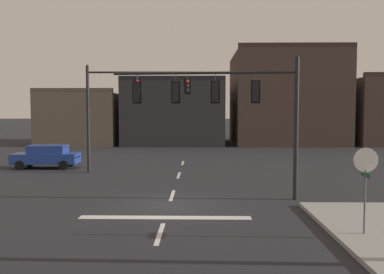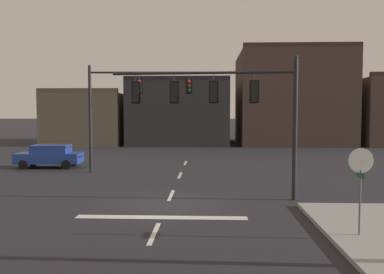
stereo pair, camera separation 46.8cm
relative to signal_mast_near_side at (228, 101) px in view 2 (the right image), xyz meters
The scene contains 8 objects.
ground_plane 5.34m from the signal_mast_near_side, 150.19° to the right, with size 400.00×400.00×0.00m, color #232328.
stop_bar_paint 6.20m from the signal_mast_near_side, 126.75° to the right, with size 6.40×0.50×0.01m, color silver.
lane_centreline 5.15m from the signal_mast_near_side, 169.07° to the left, with size 0.16×26.40×0.01m.
signal_mast_near_side is the anchor object (origin of this frame).
signal_mast_far_side 9.76m from the signal_mast_near_side, 128.17° to the left, with size 8.38×0.45×6.91m.
stop_sign 7.33m from the signal_mast_near_side, 57.06° to the right, with size 0.76×0.64×2.83m.
car_lot_nearside 15.64m from the signal_mast_near_side, 141.54° to the left, with size 4.52×2.07×1.61m.
building_row 32.12m from the signal_mast_near_side, 80.26° to the left, with size 48.92×12.40×11.31m.
Camera 2 is at (1.74, -16.90, 3.95)m, focal length 38.17 mm.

